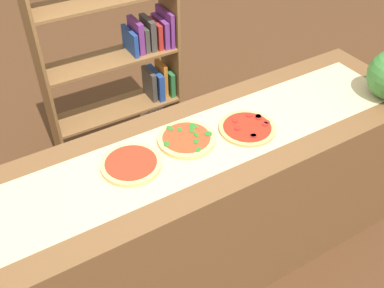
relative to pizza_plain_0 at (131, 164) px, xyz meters
name	(u,v)px	position (x,y,z in m)	size (l,w,h in m)	color
ground_plane	(192,267)	(0.30, -0.03, -0.97)	(12.00, 12.00, 0.00)	#4C2D19
counter	(192,215)	(0.30, -0.03, -0.49)	(2.57, 0.68, 0.96)	brown
parchment_paper	(192,147)	(0.30, -0.03, -0.01)	(2.31, 0.42, 0.00)	tan
pizza_plain_0	(131,164)	(0.00, 0.00, 0.00)	(0.27, 0.27, 0.02)	#DBB26B
pizza_spinach_1	(187,139)	(0.30, 0.02, 0.00)	(0.28, 0.28, 0.03)	#DBB26B
pizza_pepperoni_2	(247,128)	(0.60, -0.05, 0.00)	(0.28, 0.28, 0.02)	tan
bookshelf	(129,60)	(0.51, 1.16, -0.20)	(0.94, 0.29, 1.65)	brown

